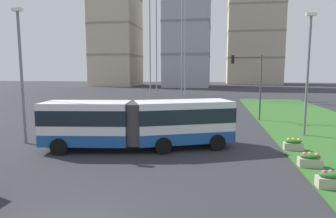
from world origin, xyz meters
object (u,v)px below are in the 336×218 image
object	(u,v)px
flower_planter_1	(331,180)
apartment_tower_west	(116,12)
traffic_light_far_right	(251,77)
flower_planter_2	(310,160)
streetlight_left	(21,71)
car_white_van	(111,113)
articulated_bus	(139,123)
streetlight_median	(308,70)
apartment_tower_westcentre	(188,11)
flower_planter_3	(293,144)
apartment_tower_centre	(254,34)

from	to	relation	value
flower_planter_1	apartment_tower_west	size ratio (longest dim) A/B	0.02
flower_planter_1	traffic_light_far_right	distance (m)	17.56
flower_planter_2	streetlight_left	world-z (taller)	streetlight_left
car_white_van	articulated_bus	bearing A→B (deg)	-60.88
apartment_tower_west	streetlight_median	bearing A→B (deg)	-61.60
car_white_van	traffic_light_far_right	size ratio (longest dim) A/B	0.71
traffic_light_far_right	apartment_tower_west	size ratio (longest dim) A/B	0.13
traffic_light_far_right	apartment_tower_westcentre	world-z (taller)	apartment_tower_westcentre
articulated_bus	flower_planter_3	xyz separation A→B (m)	(9.45, 0.92, -1.23)
flower_planter_2	flower_planter_3	xyz separation A→B (m)	(0.00, 3.21, 0.00)
apartment_tower_centre	flower_planter_1	bearing A→B (deg)	-95.27
flower_planter_3	apartment_tower_centre	size ratio (longest dim) A/B	0.03
flower_planter_1	apartment_tower_westcentre	size ratio (longest dim) A/B	0.02
streetlight_left	streetlight_median	distance (m)	20.09
flower_planter_1	flower_planter_3	distance (m)	5.92
traffic_light_far_right	car_white_van	bearing A→B (deg)	-171.35
apartment_tower_centre	car_white_van	bearing A→B (deg)	-104.98
apartment_tower_west	flower_planter_3	bearing A→B (deg)	-64.05
streetlight_median	traffic_light_far_right	bearing A→B (deg)	115.88
streetlight_left	apartment_tower_west	world-z (taller)	apartment_tower_west
streetlight_median	apartment_tower_westcentre	world-z (taller)	apartment_tower_westcentre
flower_planter_2	streetlight_left	bearing A→B (deg)	172.27
flower_planter_3	traffic_light_far_right	xyz separation A→B (m)	(-1.33, 11.15, 3.91)
articulated_bus	flower_planter_2	size ratio (longest dim) A/B	10.81
traffic_light_far_right	apartment_tower_westcentre	size ratio (longest dim) A/B	0.13
flower_planter_3	streetlight_left	size ratio (longest dim) A/B	0.12
traffic_light_far_right	apartment_tower_centre	bearing A→B (deg)	82.93
apartment_tower_westcentre	articulated_bus	bearing A→B (deg)	-86.76
car_white_van	apartment_tower_centre	bearing A→B (deg)	75.02
car_white_van	flower_planter_3	xyz separation A→B (m)	(15.01, -9.06, -0.33)
flower_planter_1	streetlight_median	world-z (taller)	streetlight_median
flower_planter_1	apartment_tower_west	distance (m)	97.56
car_white_van	flower_planter_1	xyz separation A→B (m)	(15.01, -14.98, -0.33)
articulated_bus	flower_planter_2	xyz separation A→B (m)	(9.45, -2.29, -1.23)
streetlight_left	apartment_tower_centre	bearing A→B (deg)	75.12
apartment_tower_centre	traffic_light_far_right	bearing A→B (deg)	-97.07
articulated_bus	flower_planter_3	bearing A→B (deg)	5.55
articulated_bus	streetlight_median	world-z (taller)	streetlight_median
flower_planter_1	streetlight_left	xyz separation A→B (m)	(-17.47, 5.08, 4.47)
streetlight_median	apartment_tower_west	world-z (taller)	apartment_tower_west
flower_planter_1	streetlight_median	distance (m)	11.50
flower_planter_2	apartment_tower_west	world-z (taller)	apartment_tower_west
apartment_tower_westcentre	flower_planter_1	bearing A→B (deg)	-80.53
flower_planter_2	streetlight_left	xyz separation A→B (m)	(-17.47, 2.37, 4.47)
car_white_van	apartment_tower_west	world-z (taller)	apartment_tower_west
streetlight_left	flower_planter_2	bearing A→B (deg)	-7.73
traffic_light_far_right	articulated_bus	bearing A→B (deg)	-123.94
car_white_van	flower_planter_2	bearing A→B (deg)	-39.27
articulated_bus	apartment_tower_west	xyz separation A→B (m)	(-29.52, 80.99, 23.34)
articulated_bus	apartment_tower_centre	xyz separation A→B (m)	(19.46, 103.50, 17.95)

